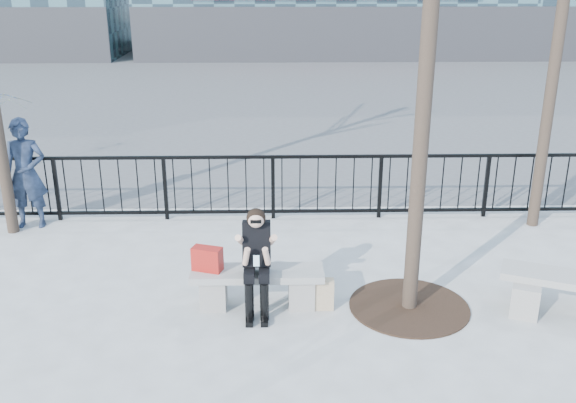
{
  "coord_description": "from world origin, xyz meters",
  "views": [
    {
      "loc": [
        0.22,
        -7.16,
        4.01
      ],
      "look_at": [
        0.4,
        0.8,
        1.1
      ],
      "focal_mm": 40.0,
      "sensor_mm": 36.0,
      "label": 1
    }
  ],
  "objects_px": {
    "seated_woman": "(257,263)",
    "bench_second": "(572,291)",
    "standing_man": "(26,174)",
    "bench_main": "(257,284)"
  },
  "relations": [
    {
      "from": "seated_woman",
      "to": "bench_second",
      "type": "bearing_deg",
      "value": -1.86
    },
    {
      "from": "bench_second",
      "to": "standing_man",
      "type": "relative_size",
      "value": 0.93
    },
    {
      "from": "bench_main",
      "to": "standing_man",
      "type": "bearing_deg",
      "value": 143.95
    },
    {
      "from": "bench_main",
      "to": "bench_second",
      "type": "relative_size",
      "value": 0.98
    },
    {
      "from": "bench_second",
      "to": "seated_woman",
      "type": "distance_m",
      "value": 3.86
    },
    {
      "from": "bench_second",
      "to": "seated_woman",
      "type": "height_order",
      "value": "seated_woman"
    },
    {
      "from": "seated_woman",
      "to": "bench_main",
      "type": "bearing_deg",
      "value": 90.0
    },
    {
      "from": "standing_man",
      "to": "seated_woman",
      "type": "bearing_deg",
      "value": -40.84
    },
    {
      "from": "bench_second",
      "to": "seated_woman",
      "type": "bearing_deg",
      "value": -158.85
    },
    {
      "from": "bench_main",
      "to": "bench_second",
      "type": "xyz_separation_m",
      "value": [
        3.84,
        -0.29,
        0.01
      ]
    }
  ]
}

